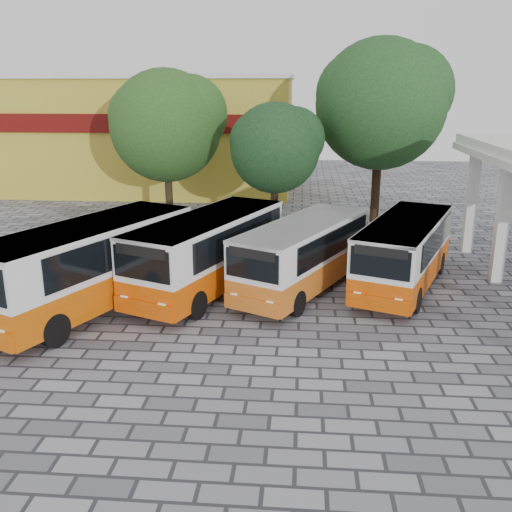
# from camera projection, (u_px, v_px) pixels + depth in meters

# --- Properties ---
(ground) EXTENTS (90.00, 90.00, 0.00)m
(ground) POSITION_uv_depth(u_px,v_px,m) (298.00, 339.00, 17.73)
(ground) COLOR #585863
(ground) RESTS_ON ground
(shophouse_block) EXTENTS (20.40, 10.40, 8.30)m
(shophouse_block) POSITION_uv_depth(u_px,v_px,m) (155.00, 134.00, 42.22)
(shophouse_block) COLOR gold
(shophouse_block) RESTS_ON ground
(bus_far_left) EXTENTS (5.82, 9.08, 3.05)m
(bus_far_left) POSITION_uv_depth(u_px,v_px,m) (90.00, 262.00, 19.52)
(bus_far_left) COLOR #C24D01
(bus_far_left) RESTS_ON ground
(bus_centre_left) EXTENTS (5.29, 8.60, 2.89)m
(bus_centre_left) POSITION_uv_depth(u_px,v_px,m) (209.00, 249.00, 21.44)
(bus_centre_left) COLOR #CB4500
(bus_centre_left) RESTS_ON ground
(bus_centre_right) EXTENTS (5.30, 7.93, 2.66)m
(bus_centre_right) POSITION_uv_depth(u_px,v_px,m) (303.00, 252.00, 21.48)
(bus_centre_right) COLOR #C15D15
(bus_centre_right) RESTS_ON ground
(bus_far_right) EXTENTS (4.86, 7.96, 2.68)m
(bus_far_right) POSITION_uv_depth(u_px,v_px,m) (405.00, 249.00, 21.80)
(bus_far_right) COLOR #C54300
(bus_far_right) RESTS_ON ground
(tree_left) EXTENTS (6.64, 6.33, 8.55)m
(tree_left) POSITION_uv_depth(u_px,v_px,m) (167.00, 122.00, 32.18)
(tree_left) COLOR #342818
(tree_left) RESTS_ON ground
(tree_middle) EXTENTS (4.86, 4.63, 6.82)m
(tree_middle) POSITION_uv_depth(u_px,v_px,m) (276.00, 145.00, 29.06)
(tree_middle) COLOR black
(tree_middle) RESTS_ON ground
(tree_right) EXTENTS (7.50, 7.14, 10.15)m
(tree_right) POSITION_uv_depth(u_px,v_px,m) (383.00, 100.00, 31.13)
(tree_right) COLOR #311E12
(tree_right) RESTS_ON ground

